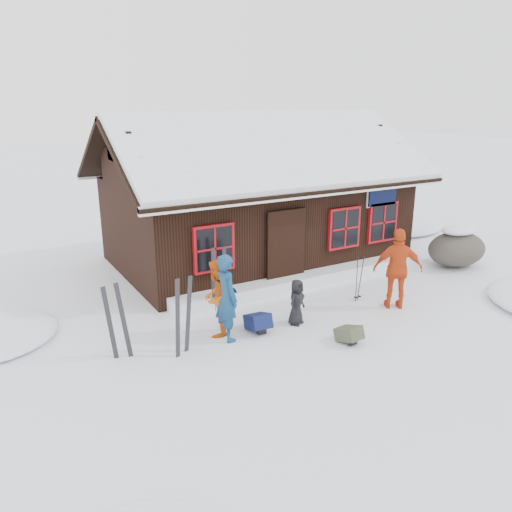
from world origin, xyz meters
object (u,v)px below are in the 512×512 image
object	(u,v)px
skier_orange_left	(217,298)
skier_orange_right	(398,269)
boulder	(457,248)
skier_crouched	(297,302)
skier_teal	(227,297)
ski_pair_left	(183,317)
backpack_blue	(258,325)
ski_poles	(359,279)
backpack_olive	(349,337)

from	to	relation	value
skier_orange_left	skier_orange_right	xyz separation A→B (m)	(4.21, -0.81, 0.14)
boulder	skier_crouched	bearing A→B (deg)	-171.16
skier_crouched	skier_orange_left	bearing A→B (deg)	140.24
skier_teal	ski_pair_left	bearing A→B (deg)	98.18
skier_orange_left	backpack_blue	xyz separation A→B (m)	(0.79, -0.30, -0.65)
boulder	ski_pair_left	xyz separation A→B (m)	(-8.96, -1.00, 0.19)
skier_crouched	boulder	distance (m)	6.44
skier_orange_left	boulder	bearing A→B (deg)	139.79
skier_teal	ski_poles	world-z (taller)	skier_teal
backpack_olive	skier_orange_right	bearing A→B (deg)	15.91
skier_crouched	skier_teal	bearing A→B (deg)	149.26
skier_orange_left	boulder	world-z (taller)	skier_orange_left
backpack_blue	backpack_olive	bearing A→B (deg)	-41.49
backpack_blue	backpack_olive	size ratio (longest dim) A/B	1.15
skier_crouched	backpack_blue	world-z (taller)	skier_crouched
skier_orange_right	backpack_blue	world-z (taller)	skier_orange_right
backpack_blue	skier_orange_right	bearing A→B (deg)	-3.56
ski_poles	backpack_olive	bearing A→B (deg)	-135.53
skier_orange_right	ski_poles	bearing A→B (deg)	-26.42
ski_pair_left	ski_poles	xyz separation A→B (m)	(4.67, 0.39, -0.20)
skier_teal	skier_crouched	xyz separation A→B (m)	(1.61, -0.11, -0.39)
skier_teal	skier_orange_left	bearing A→B (deg)	17.13
skier_orange_right	skier_orange_left	bearing A→B (deg)	23.57
skier_orange_right	backpack_olive	size ratio (longest dim) A/B	3.90
skier_orange_right	boulder	distance (m)	4.12
backpack_blue	backpack_olive	world-z (taller)	backpack_blue
skier_crouched	ski_poles	world-z (taller)	ski_poles
ski_pair_left	backpack_blue	distance (m)	1.79
skier_orange_right	backpack_olive	distance (m)	2.43
boulder	ski_poles	world-z (taller)	ski_poles
skier_teal	skier_orange_right	world-z (taller)	skier_orange_right
ski_pair_left	backpack_olive	xyz separation A→B (m)	(2.99, -1.26, -0.60)
skier_teal	skier_orange_left	distance (m)	0.30
skier_orange_right	boulder	world-z (taller)	skier_orange_right
skier_orange_right	backpack_blue	xyz separation A→B (m)	(-3.43, 0.50, -0.80)
ski_poles	skier_teal	bearing A→B (deg)	-175.90
backpack_blue	backpack_olive	distance (m)	1.88
skier_teal	skier_orange_left	world-z (taller)	skier_teal
boulder	ski_pair_left	world-z (taller)	ski_pair_left
skier_teal	ski_pair_left	xyz separation A→B (m)	(-0.99, -0.13, -0.16)
skier_orange_right	ski_poles	size ratio (longest dim) A/B	1.66
ski_pair_left	ski_poles	bearing A→B (deg)	-12.52
ski_pair_left	backpack_blue	bearing A→B (deg)	-13.91
boulder	ski_pair_left	size ratio (longest dim) A/B	1.17
backpack_olive	ski_poles	bearing A→B (deg)	38.37
boulder	ski_poles	size ratio (longest dim) A/B	1.61
skier_crouched	ski_poles	distance (m)	2.11
skier_orange_right	ski_pair_left	size ratio (longest dim) A/B	1.21
skier_teal	ski_pair_left	world-z (taller)	skier_teal
skier_teal	skier_crouched	distance (m)	1.66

